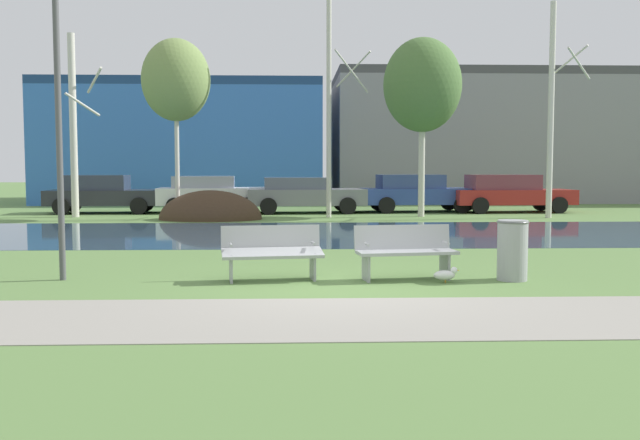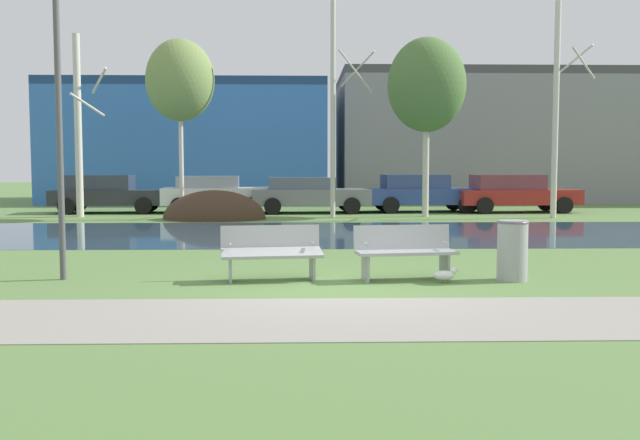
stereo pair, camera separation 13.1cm
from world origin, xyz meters
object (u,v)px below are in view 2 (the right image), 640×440
object	(u,v)px
streetlamp	(56,26)
parked_wagon_fourth_blue	(421,192)
trash_bin	(512,249)
bench_left	(271,251)
seagull	(445,275)
parked_van_nearest_dark	(107,193)
parked_sedan_second_white	(215,193)
parked_suv_fifth_red	(514,193)
bench_right	(405,251)
parked_hatch_third_grey	(308,194)

from	to	relation	value
streetlamp	parked_wagon_fourth_blue	size ratio (longest dim) A/B	1.34
trash_bin	bench_left	bearing A→B (deg)	178.03
bench_left	streetlamp	world-z (taller)	streetlamp
trash_bin	parked_wagon_fourth_blue	world-z (taller)	parked_wagon_fourth_blue
seagull	bench_left	bearing A→B (deg)	172.68
parked_van_nearest_dark	parked_sedan_second_white	distance (m)	4.18
parked_van_nearest_dark	parked_suv_fifth_red	size ratio (longest dim) A/B	0.91
parked_van_nearest_dark	seagull	bearing A→B (deg)	-59.87
bench_right	parked_hatch_third_grey	world-z (taller)	parked_hatch_third_grey
bench_right	streetlamp	size ratio (longest dim) A/B	0.27
parked_sedan_second_white	parked_van_nearest_dark	bearing A→B (deg)	-178.99
bench_right	seagull	bearing A→B (deg)	-30.91
streetlamp	parked_van_nearest_dark	world-z (taller)	streetlamp
parked_sedan_second_white	parked_hatch_third_grey	distance (m)	3.65
trash_bin	parked_hatch_third_grey	size ratio (longest dim) A/B	0.21
trash_bin	parked_suv_fifth_red	size ratio (longest dim) A/B	0.20
parked_van_nearest_dark	parked_wagon_fourth_blue	distance (m)	12.31
parked_van_nearest_dark	parked_wagon_fourth_blue	xyz separation A→B (m)	(12.31, 0.30, 0.01)
parked_wagon_fourth_blue	parked_van_nearest_dark	bearing A→B (deg)	-178.62
parked_hatch_third_grey	parked_suv_fifth_red	bearing A→B (deg)	0.66
streetlamp	seagull	bearing A→B (deg)	-4.76
bench_right	parked_wagon_fourth_blue	bearing A→B (deg)	79.56
streetlamp	parked_van_nearest_dark	size ratio (longest dim) A/B	1.40
seagull	parked_sedan_second_white	bearing A→B (deg)	108.32
bench_right	bench_left	bearing A→B (deg)	180.00
seagull	parked_wagon_fourth_blue	xyz separation A→B (m)	(2.51, 17.17, 0.65)
parked_van_nearest_dark	parked_sedan_second_white	world-z (taller)	parked_van_nearest_dark
parked_suv_fifth_red	parked_wagon_fourth_blue	bearing A→B (deg)	173.89
parked_van_nearest_dark	bench_right	bearing A→B (deg)	-60.87
parked_wagon_fourth_blue	parked_suv_fifth_red	size ratio (longest dim) A/B	0.95
bench_right	seagull	xyz separation A→B (m)	(0.59, -0.35, -0.34)
streetlamp	parked_hatch_third_grey	bearing A→B (deg)	75.71
parked_sedan_second_white	parked_wagon_fourth_blue	size ratio (longest dim) A/B	0.94
trash_bin	parked_van_nearest_dark	xyz separation A→B (m)	(-10.91, 16.66, 0.27)
parked_hatch_third_grey	parked_wagon_fourth_blue	size ratio (longest dim) A/B	1.01
seagull	parked_hatch_third_grey	xyz separation A→B (m)	(-1.97, 16.69, 0.62)
seagull	parked_hatch_third_grey	distance (m)	16.82
trash_bin	seagull	world-z (taller)	trash_bin
bench_right	parked_van_nearest_dark	world-z (taller)	parked_van_nearest_dark
parked_suv_fifth_red	bench_right	bearing A→B (deg)	-112.19
parked_wagon_fourth_blue	trash_bin	bearing A→B (deg)	-94.71
parked_suv_fifth_red	parked_sedan_second_white	bearing A→B (deg)	179.21
parked_sedan_second_white	parked_wagon_fourth_blue	bearing A→B (deg)	1.57
bench_right	parked_van_nearest_dark	size ratio (longest dim) A/B	0.38
bench_left	parked_wagon_fourth_blue	xyz separation A→B (m)	(5.24, 16.82, 0.31)
parked_hatch_third_grey	seagull	bearing A→B (deg)	-83.28
parked_van_nearest_dark	parked_sedan_second_white	bearing A→B (deg)	1.01
seagull	streetlamp	world-z (taller)	streetlamp
seagull	parked_sedan_second_white	size ratio (longest dim) A/B	0.10
parked_hatch_third_grey	streetlamp	bearing A→B (deg)	-104.29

